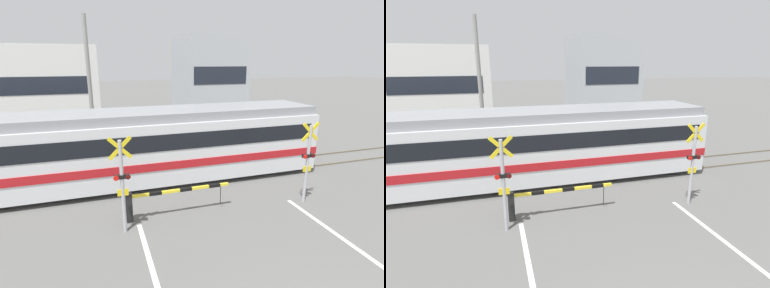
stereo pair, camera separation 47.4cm
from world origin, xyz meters
The scene contains 11 objects.
rail_track_near centered at (0.00, 9.25, 0.04)m, with size 50.00×0.10×0.08m.
rail_track_far centered at (0.00, 10.68, 0.04)m, with size 50.00×0.10×0.08m.
commuter_train centered at (-4.29, 9.97, 1.65)m, with size 19.83×2.81×3.07m.
crossing_barrier_near centered at (-2.11, 6.76, 0.68)m, with size 3.53×0.20×0.99m.
crossing_barrier_far centered at (2.11, 12.88, 0.68)m, with size 3.53×0.20×0.99m.
crossing_signal_left centered at (-3.22, 6.22, 1.64)m, with size 0.68×0.15×2.98m.
crossing_signal_right centered at (3.22, 6.22, 1.64)m, with size 0.68×0.15×2.98m.
pedestrian centered at (0.87, 15.10, 1.00)m, with size 0.38×0.23×1.73m.
building_left_of_street centered at (-7.10, 23.54, 3.06)m, with size 7.45×5.49×6.13m.
building_right_of_street centered at (6.11, 23.54, 3.52)m, with size 5.47×5.49×7.04m.
utility_pole_streetside centered at (-3.97, 15.38, 3.68)m, with size 0.22×0.22×7.35m.
Camera 2 is at (-3.33, -2.22, 5.01)m, focal length 28.00 mm.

